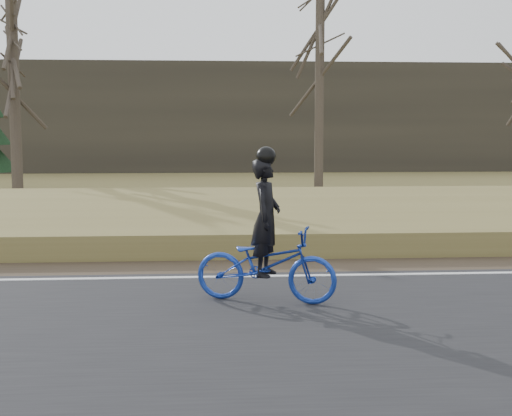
{
  "coord_description": "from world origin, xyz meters",
  "views": [
    {
      "loc": [
        1.51,
        -10.66,
        2.33
      ],
      "look_at": [
        2.28,
        0.5,
        1.1
      ],
      "focal_mm": 50.0,
      "sensor_mm": 36.0,
      "label": 1
    }
  ],
  "objects": [
    {
      "name": "road",
      "position": [
        0.0,
        -2.5,
        0.03
      ],
      "size": [
        120.0,
        6.0,
        0.06
      ],
      "primitive_type": "cube",
      "color": "black",
      "rests_on": "ground"
    },
    {
      "name": "embankment",
      "position": [
        0.0,
        4.2,
        0.22
      ],
      "size": [
        120.0,
        5.0,
        0.44
      ],
      "primitive_type": "cube",
      "color": "olive",
      "rests_on": "ground"
    },
    {
      "name": "bare_tree_near_left",
      "position": [
        -4.64,
        12.93,
        3.31
      ],
      "size": [
        0.36,
        0.36,
        6.62
      ],
      "primitive_type": "cylinder",
      "color": "#473F34",
      "rests_on": "ground"
    },
    {
      "name": "shoulder",
      "position": [
        0.0,
        1.2,
        0.02
      ],
      "size": [
        120.0,
        1.6,
        0.04
      ],
      "primitive_type": "cube",
      "color": "#473A2B",
      "rests_on": "ground"
    },
    {
      "name": "ground",
      "position": [
        0.0,
        0.0,
        0.0
      ],
      "size": [
        120.0,
        120.0,
        0.0
      ],
      "primitive_type": "plane",
      "color": "olive",
      "rests_on": "ground"
    },
    {
      "name": "railroad",
      "position": [
        0.0,
        8.0,
        0.53
      ],
      "size": [
        120.0,
        2.4,
        0.29
      ],
      "color": "black",
      "rests_on": "ballast"
    },
    {
      "name": "bare_tree_center",
      "position": [
        5.94,
        17.33,
        3.87
      ],
      "size": [
        0.36,
        0.36,
        7.74
      ],
      "primitive_type": "cylinder",
      "color": "#473F34",
      "rests_on": "ground"
    },
    {
      "name": "cyclist",
      "position": [
        2.28,
        -1.41,
        0.7
      ],
      "size": [
        2.0,
        1.21,
        2.06
      ],
      "rotation": [
        0.0,
        0.0,
        1.26
      ],
      "color": "#163298",
      "rests_on": "road"
    },
    {
      "name": "edge_line",
      "position": [
        0.0,
        0.2,
        0.07
      ],
      "size": [
        120.0,
        0.12,
        0.01
      ],
      "primitive_type": "cube",
      "color": "silver",
      "rests_on": "road"
    },
    {
      "name": "ballast",
      "position": [
        0.0,
        8.0,
        0.23
      ],
      "size": [
        120.0,
        3.0,
        0.45
      ],
      "primitive_type": "cube",
      "color": "slate",
      "rests_on": "ground"
    },
    {
      "name": "treeline_backdrop",
      "position": [
        0.0,
        30.0,
        3.0
      ],
      "size": [
        120.0,
        4.0,
        6.0
      ],
      "primitive_type": "cube",
      "color": "#383328",
      "rests_on": "ground"
    }
  ]
}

